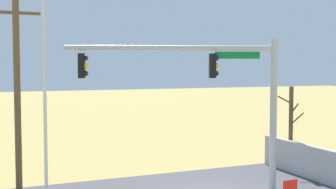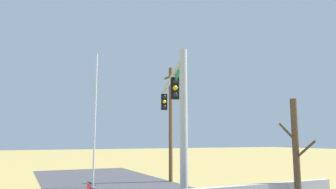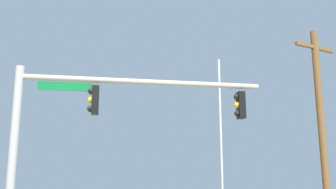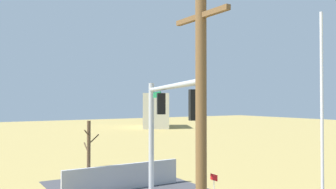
% 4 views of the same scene
% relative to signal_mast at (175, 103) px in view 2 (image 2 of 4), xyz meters
% --- Properties ---
extents(signal_mast, '(7.96, 2.94, 6.02)m').
position_rel_signal_mast_xyz_m(signal_mast, '(0.00, 0.00, 0.00)').
color(signal_mast, '#B2B5BA').
rests_on(signal_mast, ground_plane).
extents(flagpole, '(0.10, 0.10, 7.97)m').
position_rel_signal_mast_xyz_m(flagpole, '(-6.73, -1.99, -0.33)').
color(flagpole, silver).
rests_on(flagpole, ground_plane).
extents(utility_pole, '(1.90, 0.26, 7.67)m').
position_rel_signal_mast_xyz_m(utility_pole, '(-7.16, 3.22, -0.32)').
color(utility_pole, brown).
rests_on(utility_pole, ground_plane).
extents(bare_tree, '(1.27, 1.02, 4.01)m').
position_rel_signal_mast_xyz_m(bare_tree, '(5.05, 1.59, -2.25)').
color(bare_tree, brown).
rests_on(bare_tree, ground_plane).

